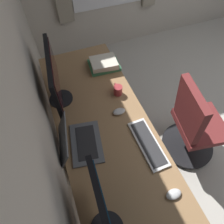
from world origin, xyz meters
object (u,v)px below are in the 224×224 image
object	(u,v)px
drawer_pedestal	(106,156)
office_chair	(193,127)
monitor_primary	(54,77)
coffee_mug	(118,90)
keyboard_main	(148,143)
laptop_leftmost	(77,142)
book_stack_near	(104,64)
mouse_spare	(174,194)
mouse_main	(119,111)

from	to	relation	value
drawer_pedestal	office_chair	distance (m)	0.87
drawer_pedestal	monitor_primary	bearing A→B (deg)	25.49
coffee_mug	drawer_pedestal	bearing A→B (deg)	145.36
keyboard_main	coffee_mug	xyz separation A→B (m)	(0.54, 0.02, 0.03)
keyboard_main	office_chair	world-z (taller)	office_chair
laptop_leftmost	coffee_mug	size ratio (longest dim) A/B	3.41
laptop_leftmost	drawer_pedestal	bearing A→B (deg)	-91.34
book_stack_near	office_chair	world-z (taller)	office_chair
mouse_spare	book_stack_near	bearing A→B (deg)	0.58
keyboard_main	book_stack_near	world-z (taller)	book_stack_near
monitor_primary	book_stack_near	bearing A→B (deg)	-62.81
drawer_pedestal	mouse_spare	xyz separation A→B (m)	(-0.55, -0.27, 0.40)
mouse_spare	office_chair	xyz separation A→B (m)	(0.49, -0.59, -0.29)
mouse_main	book_stack_near	bearing A→B (deg)	-7.01
monitor_primary	mouse_main	size ratio (longest dim) A/B	5.49
monitor_primary	mouse_main	xyz separation A→B (m)	(-0.31, -0.41, -0.25)
monitor_primary	keyboard_main	size ratio (longest dim) A/B	1.35
mouse_main	book_stack_near	size ratio (longest dim) A/B	0.34
drawer_pedestal	laptop_leftmost	world-z (taller)	laptop_leftmost
laptop_leftmost	book_stack_near	xyz separation A→B (m)	(0.72, -0.46, -0.01)
laptop_leftmost	mouse_spare	distance (m)	0.73
laptop_leftmost	coffee_mug	bearing A→B (deg)	-52.00
keyboard_main	office_chair	size ratio (longest dim) A/B	0.44
mouse_main	mouse_spare	bearing A→B (deg)	-173.53
office_chair	coffee_mug	bearing A→B (deg)	54.77
monitor_primary	mouse_main	world-z (taller)	monitor_primary
monitor_primary	office_chair	distance (m)	1.32
book_stack_near	coffee_mug	world-z (taller)	book_stack_near
drawer_pedestal	coffee_mug	world-z (taller)	coffee_mug
mouse_spare	drawer_pedestal	bearing A→B (deg)	25.64
monitor_primary	keyboard_main	bearing A→B (deg)	-142.27
mouse_spare	book_stack_near	xyz separation A→B (m)	(1.28, 0.01, 0.03)
mouse_main	book_stack_near	distance (m)	0.56
drawer_pedestal	mouse_spare	size ratio (longest dim) A/B	6.68
laptop_leftmost	coffee_mug	world-z (taller)	laptop_leftmost
mouse_main	office_chair	xyz separation A→B (m)	(-0.23, -0.67, -0.29)
keyboard_main	mouse_spare	world-z (taller)	mouse_spare
keyboard_main	office_chair	bearing A→B (deg)	-79.22
mouse_spare	office_chair	world-z (taller)	office_chair
laptop_leftmost	mouse_main	bearing A→B (deg)	-67.69
mouse_spare	coffee_mug	bearing A→B (deg)	0.83
drawer_pedestal	monitor_primary	size ratio (longest dim) A/B	1.22
mouse_spare	laptop_leftmost	bearing A→B (deg)	40.37
mouse_main	office_chair	world-z (taller)	office_chair
drawer_pedestal	laptop_leftmost	distance (m)	0.48
keyboard_main	coffee_mug	distance (m)	0.54
drawer_pedestal	mouse_main	distance (m)	0.47
laptop_leftmost	mouse_main	size ratio (longest dim) A/B	3.79
book_stack_near	keyboard_main	bearing A→B (deg)	-178.45
laptop_leftmost	keyboard_main	distance (m)	0.52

